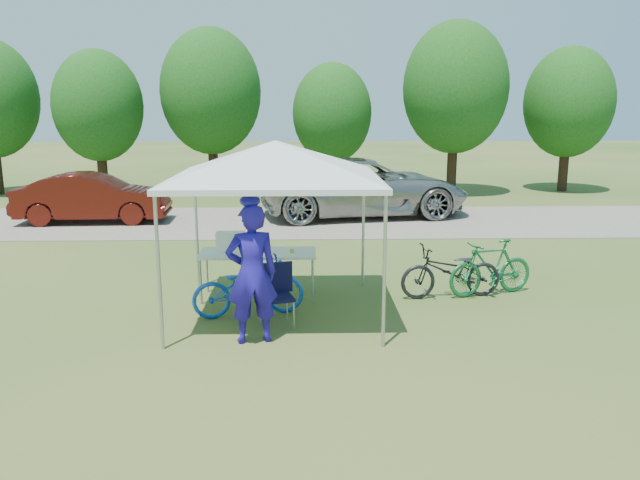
# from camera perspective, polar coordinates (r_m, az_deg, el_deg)

# --- Properties ---
(ground) EXTENTS (100.00, 100.00, 0.00)m
(ground) POSITION_cam_1_polar(r_m,az_deg,el_deg) (10.07, -3.88, -6.61)
(ground) COLOR #2D5119
(ground) RESTS_ON ground
(gravel_strip) EXTENTS (24.00, 5.00, 0.02)m
(gravel_strip) POSITION_cam_1_polar(r_m,az_deg,el_deg) (17.83, -2.85, 1.70)
(gravel_strip) COLOR gray
(gravel_strip) RESTS_ON ground
(canopy) EXTENTS (4.53, 4.53, 3.00)m
(canopy) POSITION_cam_1_polar(r_m,az_deg,el_deg) (9.56, -4.11, 8.63)
(canopy) COLOR #A5A5AA
(canopy) RESTS_ON ground
(treeline) EXTENTS (24.89, 4.28, 6.30)m
(treeline) POSITION_cam_1_polar(r_m,az_deg,el_deg) (23.59, -3.34, 12.84)
(treeline) COLOR #382314
(treeline) RESTS_ON ground
(folding_table) EXTENTS (1.97, 0.82, 0.81)m
(folding_table) POSITION_cam_1_polar(r_m,az_deg,el_deg) (10.65, -5.69, -1.32)
(folding_table) COLOR white
(folding_table) RESTS_ON ground
(folding_chair) EXTENTS (0.58, 0.60, 0.93)m
(folding_chair) POSITION_cam_1_polar(r_m,az_deg,el_deg) (9.41, -3.97, -4.46)
(folding_chair) COLOR black
(folding_chair) RESTS_ON ground
(cooler) EXTENTS (0.47, 0.32, 0.34)m
(cooler) POSITION_cam_1_polar(r_m,az_deg,el_deg) (10.65, -8.19, -0.20)
(cooler) COLOR white
(cooler) RESTS_ON folding_table
(ice_cream_cup) EXTENTS (0.07, 0.07, 0.05)m
(ice_cream_cup) POSITION_cam_1_polar(r_m,az_deg,el_deg) (10.56, -2.60, -0.99)
(ice_cream_cup) COLOR gold
(ice_cream_cup) RESTS_ON folding_table
(cyclist) EXTENTS (0.80, 0.62, 1.96)m
(cyclist) POSITION_cam_1_polar(r_m,az_deg,el_deg) (8.61, -6.26, -3.10)
(cyclist) COLOR #1E1299
(cyclist) RESTS_ON ground
(bike_blue) EXTENTS (1.86, 1.03, 0.93)m
(bike_blue) POSITION_cam_1_polar(r_m,az_deg,el_deg) (9.83, -6.54, -4.30)
(bike_blue) COLOR blue
(bike_blue) RESTS_ON ground
(bike_green) EXTENTS (1.70, 0.94, 0.98)m
(bike_green) POSITION_cam_1_polar(r_m,az_deg,el_deg) (11.22, 15.36, -2.45)
(bike_green) COLOR #166436
(bike_green) RESTS_ON ground
(bike_dark) EXTENTS (1.83, 0.84, 0.93)m
(bike_dark) POSITION_cam_1_polar(r_m,az_deg,el_deg) (10.91, 11.92, -2.84)
(bike_dark) COLOR black
(bike_dark) RESTS_ON ground
(minivan) EXTENTS (6.59, 3.85, 1.72)m
(minivan) POSITION_cam_1_polar(r_m,az_deg,el_deg) (18.69, 4.05, 4.87)
(minivan) COLOR #9E9D99
(minivan) RESTS_ON gravel_strip
(sedan) EXTENTS (4.27, 1.69, 1.38)m
(sedan) POSITION_cam_1_polar(r_m,az_deg,el_deg) (18.71, -20.05, 3.65)
(sedan) COLOR #4D120C
(sedan) RESTS_ON gravel_strip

